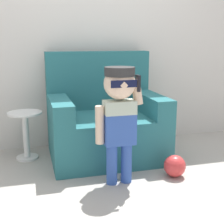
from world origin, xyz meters
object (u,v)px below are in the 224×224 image
Objects in this scene: armchair at (105,123)px; person_child at (119,108)px; side_table at (26,131)px; toy_ball at (175,166)px.

person_child is at bearing -93.76° from armchair.
armchair is 2.30× the size of side_table.
person_child is 1.12m from side_table.
armchair reaches higher than toy_ball.
armchair is 1.14× the size of person_child.
person_child is 0.75m from toy_ball.
person_child is 2.01× the size of side_table.
armchair is at bearing 124.57° from toy_ball.
armchair reaches higher than side_table.
side_table is (-0.74, 0.77, -0.35)m from person_child.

